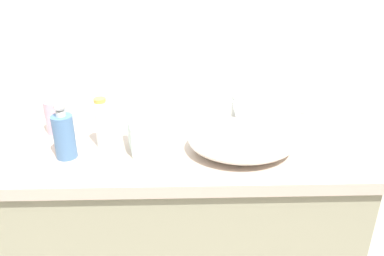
{
  "coord_description": "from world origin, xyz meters",
  "views": [
    {
      "loc": [
        0.17,
        -0.9,
        1.56
      ],
      "look_at": [
        0.2,
        0.39,
        0.94
      ],
      "focal_mm": 36.62,
      "sensor_mm": 36.0,
      "label": 1
    }
  ],
  "objects": [
    {
      "name": "sink_basin",
      "position": [
        0.38,
        0.36,
        0.91
      ],
      "size": [
        0.39,
        0.34,
        0.1
      ],
      "primitive_type": "ellipsoid",
      "color": "silver",
      "rests_on": "vanity_counter"
    },
    {
      "name": "faucet",
      "position": [
        0.38,
        0.54,
        0.94
      ],
      "size": [
        0.03,
        0.13,
        0.14
      ],
      "color": "silver",
      "rests_on": "vanity_counter"
    },
    {
      "name": "lotion_bottle",
      "position": [
        -0.35,
        0.53,
        0.93
      ],
      "size": [
        0.05,
        0.05,
        0.15
      ],
      "color": "#D297A9",
      "rests_on": "vanity_counter"
    },
    {
      "name": "bathroom_wall_rear",
      "position": [
        0.0,
        0.73,
        1.3
      ],
      "size": [
        6.0,
        0.06,
        2.6
      ],
      "primitive_type": "cube",
      "color": "silver",
      "rests_on": "ground"
    },
    {
      "name": "soap_dispenser",
      "position": [
        -0.25,
        0.33,
        0.96
      ],
      "size": [
        0.07,
        0.07,
        0.22
      ],
      "color": "#4A709F",
      "rests_on": "vanity_counter"
    },
    {
      "name": "tissue_box",
      "position": [
        0.04,
        0.39,
        0.93
      ],
      "size": [
        0.17,
        0.17,
        0.15
      ],
      "color": "silver",
      "rests_on": "vanity_counter"
    },
    {
      "name": "vanity_counter",
      "position": [
        0.02,
        0.41,
        0.43
      ],
      "size": [
        1.64,
        0.56,
        0.86
      ],
      "color": "gray",
      "rests_on": "ground"
    },
    {
      "name": "perfume_bottle",
      "position": [
        -0.13,
        0.41,
        0.96
      ],
      "size": [
        0.05,
        0.05,
        0.19
      ],
      "color": "white",
      "rests_on": "vanity_counter"
    }
  ]
}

